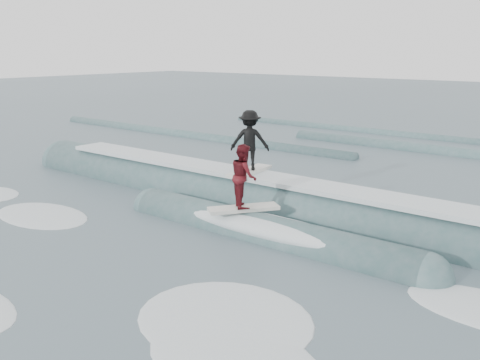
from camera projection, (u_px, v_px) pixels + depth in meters
The scene contains 6 objects.
ground at pixel (141, 252), 13.64m from camera, with size 160.00×160.00×0.00m, color #3B4E57.
breaking_wave at pixel (260, 211), 16.97m from camera, with size 23.63×3.81×2.06m.
surfer_black at pixel (250, 142), 17.25m from camera, with size 1.44×2.04×2.04m.
surfer_red at pixel (244, 179), 14.84m from camera, with size 1.61×1.94×1.88m.
whitewater at pixel (139, 274), 12.34m from camera, with size 18.97×8.31×0.10m.
far_swells at pixel (356, 145), 28.74m from camera, with size 38.41×8.65×0.80m.
Camera 1 is at (9.92, -8.48, 5.06)m, focal length 40.00 mm.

